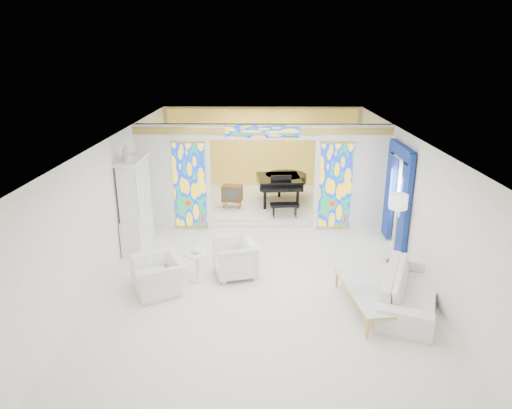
{
  "coord_description": "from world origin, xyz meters",
  "views": [
    {
      "loc": [
        -0.03,
        -10.3,
        4.86
      ],
      "look_at": [
        -0.16,
        0.2,
        1.32
      ],
      "focal_mm": 32.0,
      "sensor_mm": 36.0,
      "label": 1
    }
  ],
  "objects_px": {
    "china_cabinet": "(136,205)",
    "tv_console": "(232,193)",
    "armchair_right": "(235,259)",
    "coffee_table": "(364,291)",
    "armchair_left": "(158,275)",
    "grand_piano": "(282,181)",
    "sofa": "(411,289)"
  },
  "relations": [
    {
      "from": "grand_piano",
      "to": "coffee_table",
      "type": "bearing_deg",
      "value": -83.39
    },
    {
      "from": "grand_piano",
      "to": "tv_console",
      "type": "height_order",
      "value": "grand_piano"
    },
    {
      "from": "coffee_table",
      "to": "tv_console",
      "type": "height_order",
      "value": "tv_console"
    },
    {
      "from": "armchair_left",
      "to": "armchair_right",
      "type": "distance_m",
      "value": 1.73
    },
    {
      "from": "grand_piano",
      "to": "armchair_left",
      "type": "bearing_deg",
      "value": -122.24
    },
    {
      "from": "china_cabinet",
      "to": "coffee_table",
      "type": "height_order",
      "value": "china_cabinet"
    },
    {
      "from": "armchair_right",
      "to": "sofa",
      "type": "relative_size",
      "value": 0.36
    },
    {
      "from": "armchair_left",
      "to": "coffee_table",
      "type": "height_order",
      "value": "armchair_left"
    },
    {
      "from": "coffee_table",
      "to": "grand_piano",
      "type": "xyz_separation_m",
      "value": [
        -1.34,
        6.34,
        0.47
      ]
    },
    {
      "from": "armchair_right",
      "to": "tv_console",
      "type": "distance_m",
      "value": 4.28
    },
    {
      "from": "china_cabinet",
      "to": "armchair_left",
      "type": "relative_size",
      "value": 2.47
    },
    {
      "from": "armchair_right",
      "to": "grand_piano",
      "type": "height_order",
      "value": "grand_piano"
    },
    {
      "from": "armchair_right",
      "to": "coffee_table",
      "type": "relative_size",
      "value": 0.44
    },
    {
      "from": "china_cabinet",
      "to": "tv_console",
      "type": "bearing_deg",
      "value": 49.94
    },
    {
      "from": "china_cabinet",
      "to": "grand_piano",
      "type": "distance_m",
      "value": 5.12
    },
    {
      "from": "coffee_table",
      "to": "sofa",
      "type": "bearing_deg",
      "value": 10.04
    },
    {
      "from": "china_cabinet",
      "to": "tv_console",
      "type": "relative_size",
      "value": 3.82
    },
    {
      "from": "china_cabinet",
      "to": "sofa",
      "type": "height_order",
      "value": "china_cabinet"
    },
    {
      "from": "sofa",
      "to": "china_cabinet",
      "type": "bearing_deg",
      "value": 87.14
    },
    {
      "from": "armchair_left",
      "to": "coffee_table",
      "type": "distance_m",
      "value": 4.25
    },
    {
      "from": "armchair_left",
      "to": "sofa",
      "type": "height_order",
      "value": "sofa"
    },
    {
      "from": "coffee_table",
      "to": "armchair_right",
      "type": "bearing_deg",
      "value": 151.41
    },
    {
      "from": "armchair_right",
      "to": "grand_piano",
      "type": "bearing_deg",
      "value": 150.02
    },
    {
      "from": "coffee_table",
      "to": "china_cabinet",
      "type": "bearing_deg",
      "value": 150.17
    },
    {
      "from": "armchair_left",
      "to": "sofa",
      "type": "distance_m",
      "value": 5.18
    },
    {
      "from": "china_cabinet",
      "to": "coffee_table",
      "type": "relative_size",
      "value": 1.31
    },
    {
      "from": "tv_console",
      "to": "sofa",
      "type": "bearing_deg",
      "value": -46.83
    },
    {
      "from": "armchair_right",
      "to": "grand_piano",
      "type": "relative_size",
      "value": 0.34
    },
    {
      "from": "sofa",
      "to": "grand_piano",
      "type": "height_order",
      "value": "grand_piano"
    },
    {
      "from": "grand_piano",
      "to": "tv_console",
      "type": "relative_size",
      "value": 3.77
    },
    {
      "from": "armchair_right",
      "to": "armchair_left",
      "type": "bearing_deg",
      "value": -81.6
    },
    {
      "from": "armchair_right",
      "to": "sofa",
      "type": "height_order",
      "value": "armchair_right"
    }
  ]
}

